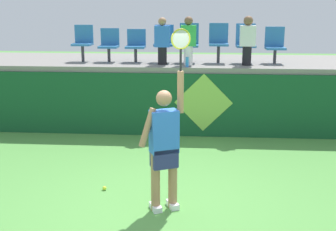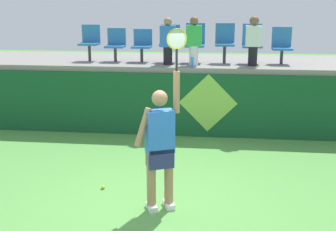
{
  "view_description": "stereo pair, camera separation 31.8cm",
  "coord_description": "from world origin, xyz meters",
  "px_view_note": "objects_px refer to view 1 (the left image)",
  "views": [
    {
      "loc": [
        0.59,
        -5.99,
        2.92
      ],
      "look_at": [
        0.04,
        1.27,
        1.05
      ],
      "focal_mm": 47.93,
      "sensor_mm": 36.0,
      "label": 1
    },
    {
      "loc": [
        0.9,
        -5.96,
        2.92
      ],
      "look_at": [
        0.04,
        1.27,
        1.05
      ],
      "focal_mm": 47.93,
      "sensor_mm": 36.0,
      "label": 2
    }
  ],
  "objects_px": {
    "stadium_chair_6": "(246,42)",
    "spectator_1": "(162,40)",
    "stadium_chair_1": "(109,43)",
    "stadium_chair_3": "(164,41)",
    "spectator_0": "(188,40)",
    "water_bottle": "(187,62)",
    "stadium_chair_5": "(219,41)",
    "stadium_chair_4": "(189,41)",
    "stadium_chair_7": "(275,44)",
    "spectator_2": "(248,39)",
    "tennis_player": "(164,144)",
    "tennis_ball": "(104,188)",
    "stadium_chair_2": "(136,44)",
    "stadium_chair_0": "(83,41)"
  },
  "relations": [
    {
      "from": "stadium_chair_0",
      "to": "spectator_2",
      "type": "height_order",
      "value": "spectator_2"
    },
    {
      "from": "water_bottle",
      "to": "stadium_chair_7",
      "type": "xyz_separation_m",
      "value": [
        1.98,
        0.77,
        0.33
      ]
    },
    {
      "from": "stadium_chair_0",
      "to": "stadium_chair_3",
      "type": "relative_size",
      "value": 0.99
    },
    {
      "from": "tennis_player",
      "to": "spectator_0",
      "type": "height_order",
      "value": "spectator_0"
    },
    {
      "from": "stadium_chair_0",
      "to": "stadium_chair_6",
      "type": "xyz_separation_m",
      "value": [
        3.8,
        0.01,
        0.01
      ]
    },
    {
      "from": "tennis_ball",
      "to": "stadium_chair_2",
      "type": "xyz_separation_m",
      "value": [
        -0.04,
        3.99,
        1.9
      ]
    },
    {
      "from": "stadium_chair_3",
      "to": "stadium_chair_4",
      "type": "distance_m",
      "value": 0.59
    },
    {
      "from": "stadium_chair_4",
      "to": "stadium_chair_7",
      "type": "distance_m",
      "value": 1.97
    },
    {
      "from": "tennis_player",
      "to": "water_bottle",
      "type": "relative_size",
      "value": 12.07
    },
    {
      "from": "stadium_chair_6",
      "to": "spectator_1",
      "type": "xyz_separation_m",
      "value": [
        -1.89,
        -0.43,
        0.05
      ]
    },
    {
      "from": "stadium_chair_2",
      "to": "stadium_chair_3",
      "type": "bearing_deg",
      "value": 0.33
    },
    {
      "from": "spectator_1",
      "to": "stadium_chair_7",
      "type": "bearing_deg",
      "value": 9.44
    },
    {
      "from": "stadium_chair_5",
      "to": "spectator_1",
      "type": "bearing_deg",
      "value": -161.56
    },
    {
      "from": "stadium_chair_6",
      "to": "spectator_1",
      "type": "height_order",
      "value": "spectator_1"
    },
    {
      "from": "water_bottle",
      "to": "stadium_chair_7",
      "type": "bearing_deg",
      "value": 21.17
    },
    {
      "from": "stadium_chair_1",
      "to": "stadium_chair_2",
      "type": "relative_size",
      "value": 1.02
    },
    {
      "from": "tennis_player",
      "to": "stadium_chair_4",
      "type": "height_order",
      "value": "tennis_player"
    },
    {
      "from": "tennis_player",
      "to": "stadium_chair_2",
      "type": "height_order",
      "value": "tennis_player"
    },
    {
      "from": "water_bottle",
      "to": "spectator_2",
      "type": "bearing_deg",
      "value": 14.95
    },
    {
      "from": "stadium_chair_4",
      "to": "stadium_chair_2",
      "type": "bearing_deg",
      "value": -179.54
    },
    {
      "from": "stadium_chair_4",
      "to": "water_bottle",
      "type": "bearing_deg",
      "value": -91.07
    },
    {
      "from": "water_bottle",
      "to": "stadium_chair_1",
      "type": "xyz_separation_m",
      "value": [
        -1.86,
        0.76,
        0.32
      ]
    },
    {
      "from": "stadium_chair_1",
      "to": "stadium_chair_5",
      "type": "relative_size",
      "value": 0.86
    },
    {
      "from": "stadium_chair_1",
      "to": "stadium_chair_3",
      "type": "distance_m",
      "value": 1.29
    },
    {
      "from": "stadium_chair_3",
      "to": "spectator_2",
      "type": "bearing_deg",
      "value": -12.33
    },
    {
      "from": "stadium_chair_3",
      "to": "stadium_chair_6",
      "type": "xyz_separation_m",
      "value": [
        1.89,
        0.01,
        0.0
      ]
    },
    {
      "from": "stadium_chair_7",
      "to": "spectator_2",
      "type": "bearing_deg",
      "value": -148.03
    },
    {
      "from": "spectator_2",
      "to": "tennis_ball",
      "type": "bearing_deg",
      "value": -124.98
    },
    {
      "from": "spectator_0",
      "to": "spectator_2",
      "type": "bearing_deg",
      "value": 2.55
    },
    {
      "from": "spectator_1",
      "to": "stadium_chair_6",
      "type": "bearing_deg",
      "value": 12.71
    },
    {
      "from": "tennis_ball",
      "to": "stadium_chair_2",
      "type": "height_order",
      "value": "stadium_chair_2"
    },
    {
      "from": "stadium_chair_6",
      "to": "spectator_0",
      "type": "distance_m",
      "value": 1.39
    },
    {
      "from": "stadium_chair_6",
      "to": "stadium_chair_7",
      "type": "distance_m",
      "value": 0.67
    },
    {
      "from": "stadium_chair_0",
      "to": "stadium_chair_2",
      "type": "xyz_separation_m",
      "value": [
        1.26,
        -0.0,
        -0.06
      ]
    },
    {
      "from": "stadium_chair_7",
      "to": "stadium_chair_1",
      "type": "bearing_deg",
      "value": -179.9
    },
    {
      "from": "water_bottle",
      "to": "stadium_chair_1",
      "type": "relative_size",
      "value": 0.28
    },
    {
      "from": "tennis_ball",
      "to": "water_bottle",
      "type": "relative_size",
      "value": 0.31
    },
    {
      "from": "stadium_chair_4",
      "to": "spectator_1",
      "type": "relative_size",
      "value": 0.86
    },
    {
      "from": "spectator_2",
      "to": "stadium_chair_5",
      "type": "bearing_deg",
      "value": 146.13
    },
    {
      "from": "water_bottle",
      "to": "stadium_chair_5",
      "type": "bearing_deg",
      "value": 47.72
    },
    {
      "from": "stadium_chair_4",
      "to": "spectator_2",
      "type": "xyz_separation_m",
      "value": [
        1.3,
        -0.42,
        0.08
      ]
    },
    {
      "from": "stadium_chair_0",
      "to": "stadium_chair_6",
      "type": "height_order",
      "value": "stadium_chair_6"
    },
    {
      "from": "stadium_chair_5",
      "to": "stadium_chair_0",
      "type": "bearing_deg",
      "value": -179.95
    },
    {
      "from": "stadium_chair_0",
      "to": "stadium_chair_2",
      "type": "distance_m",
      "value": 1.26
    },
    {
      "from": "stadium_chair_5",
      "to": "stadium_chair_2",
      "type": "bearing_deg",
      "value": -179.81
    },
    {
      "from": "stadium_chair_1",
      "to": "stadium_chair_6",
      "type": "relative_size",
      "value": 0.86
    },
    {
      "from": "stadium_chair_6",
      "to": "stadium_chair_7",
      "type": "height_order",
      "value": "stadium_chair_6"
    },
    {
      "from": "stadium_chair_3",
      "to": "stadium_chair_6",
      "type": "distance_m",
      "value": 1.89
    },
    {
      "from": "spectator_1",
      "to": "spectator_2",
      "type": "distance_m",
      "value": 1.89
    },
    {
      "from": "stadium_chair_0",
      "to": "stadium_chair_5",
      "type": "relative_size",
      "value": 0.94
    }
  ]
}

